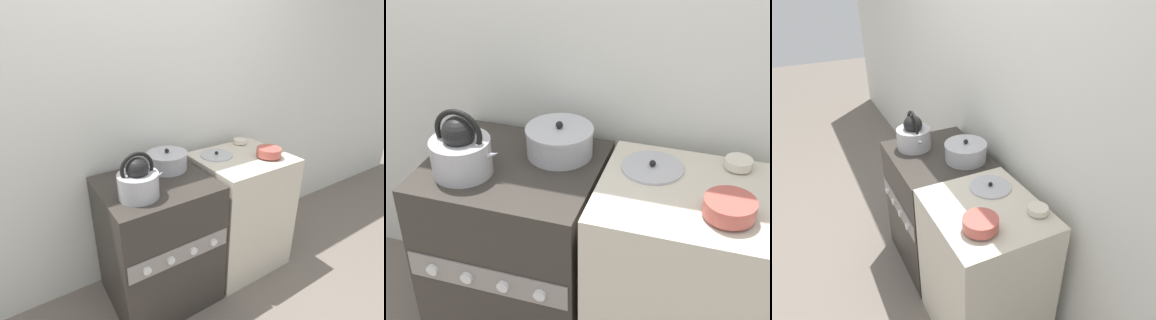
% 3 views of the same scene
% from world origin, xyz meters
% --- Properties ---
extents(wall_back, '(7.00, 0.06, 2.50)m').
position_xyz_m(wall_back, '(0.00, 0.64, 1.25)').
color(wall_back, silver).
rests_on(wall_back, ground_plane).
extents(stove, '(0.65, 0.60, 0.85)m').
position_xyz_m(stove, '(-0.00, 0.29, 0.43)').
color(stove, '#332D28').
rests_on(stove, ground_plane).
extents(counter, '(0.62, 0.54, 0.87)m').
position_xyz_m(counter, '(0.66, 0.27, 0.44)').
color(counter, beige).
rests_on(counter, ground_plane).
extents(kettle, '(0.27, 0.22, 0.26)m').
position_xyz_m(kettle, '(-0.14, 0.18, 0.94)').
color(kettle, '#B2B2B7').
rests_on(kettle, stove).
extents(cooking_pot, '(0.26, 0.26, 0.14)m').
position_xyz_m(cooking_pot, '(0.15, 0.41, 0.91)').
color(cooking_pot, '#B2B2B7').
rests_on(cooking_pot, stove).
extents(enamel_bowl, '(0.17, 0.17, 0.07)m').
position_xyz_m(enamel_bowl, '(0.79, 0.16, 0.91)').
color(enamel_bowl, '#B75147').
rests_on(enamel_bowl, counter).
extents(small_ceramic_bowl, '(0.10, 0.10, 0.04)m').
position_xyz_m(small_ceramic_bowl, '(0.81, 0.47, 0.89)').
color(small_ceramic_bowl, beige).
rests_on(small_ceramic_bowl, counter).
extents(loose_pot_lid, '(0.23, 0.23, 0.03)m').
position_xyz_m(loose_pot_lid, '(0.51, 0.38, 0.88)').
color(loose_pot_lid, '#B2B2B7').
rests_on(loose_pot_lid, counter).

